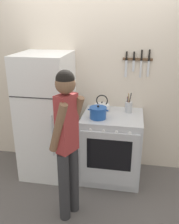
{
  "coord_description": "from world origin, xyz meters",
  "views": [
    {
      "loc": [
        0.54,
        -3.31,
        2.06
      ],
      "look_at": [
        0.02,
        -0.49,
        0.98
      ],
      "focal_mm": 40.0,
      "sensor_mm": 36.0,
      "label": 1
    }
  ],
  "objects_px": {
    "tea_kettle": "(102,107)",
    "utensil_jar": "(129,107)",
    "refrigerator": "(47,116)",
    "dutch_oven_pot": "(98,113)",
    "person": "(67,139)",
    "stove_range": "(112,146)"
  },
  "relations": [
    {
      "from": "dutch_oven_pot",
      "to": "utensil_jar",
      "type": "distance_m",
      "value": 0.46
    },
    {
      "from": "dutch_oven_pot",
      "to": "tea_kettle",
      "type": "xyz_separation_m",
      "value": [
        0.01,
        0.27,
        -0.01
      ]
    },
    {
      "from": "stove_range",
      "to": "person",
      "type": "bearing_deg",
      "value": -115.63
    },
    {
      "from": "utensil_jar",
      "to": "dutch_oven_pot",
      "type": "bearing_deg",
      "value": -142.42
    },
    {
      "from": "tea_kettle",
      "to": "person",
      "type": "relative_size",
      "value": 0.16
    },
    {
      "from": "refrigerator",
      "to": "utensil_jar",
      "type": "height_order",
      "value": "refrigerator"
    },
    {
      "from": "utensil_jar",
      "to": "person",
      "type": "height_order",
      "value": "person"
    },
    {
      "from": "dutch_oven_pot",
      "to": "person",
      "type": "bearing_deg",
      "value": -106.96
    },
    {
      "from": "tea_kettle",
      "to": "utensil_jar",
      "type": "distance_m",
      "value": 0.35
    },
    {
      "from": "tea_kettle",
      "to": "stove_range",
      "type": "bearing_deg",
      "value": -45.81
    },
    {
      "from": "stove_range",
      "to": "utensil_jar",
      "type": "distance_m",
      "value": 0.57
    },
    {
      "from": "stove_range",
      "to": "person",
      "type": "height_order",
      "value": "person"
    },
    {
      "from": "refrigerator",
      "to": "stove_range",
      "type": "height_order",
      "value": "refrigerator"
    },
    {
      "from": "utensil_jar",
      "to": "stove_range",
      "type": "bearing_deg",
      "value": -138.3
    },
    {
      "from": "refrigerator",
      "to": "dutch_oven_pot",
      "type": "height_order",
      "value": "refrigerator"
    },
    {
      "from": "tea_kettle",
      "to": "utensil_jar",
      "type": "bearing_deg",
      "value": 1.12
    },
    {
      "from": "dutch_oven_pot",
      "to": "utensil_jar",
      "type": "height_order",
      "value": "utensil_jar"
    },
    {
      "from": "refrigerator",
      "to": "stove_range",
      "type": "distance_m",
      "value": 0.96
    },
    {
      "from": "dutch_oven_pot",
      "to": "tea_kettle",
      "type": "distance_m",
      "value": 0.27
    },
    {
      "from": "dutch_oven_pot",
      "to": "person",
      "type": "xyz_separation_m",
      "value": [
        -0.21,
        -0.68,
        -0.04
      ]
    },
    {
      "from": "utensil_jar",
      "to": "person",
      "type": "bearing_deg",
      "value": -120.66
    },
    {
      "from": "refrigerator",
      "to": "dutch_oven_pot",
      "type": "relative_size",
      "value": 6.46
    }
  ]
}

